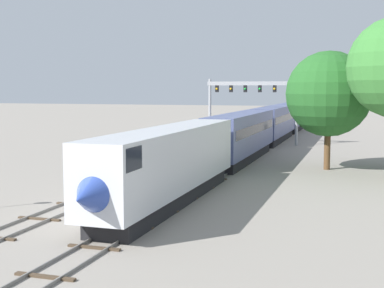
{
  "coord_description": "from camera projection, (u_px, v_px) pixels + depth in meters",
  "views": [
    {
      "loc": [
        13.48,
        -27.52,
        7.26
      ],
      "look_at": [
        1.0,
        12.0,
        3.0
      ],
      "focal_mm": 50.57,
      "sensor_mm": 36.0,
      "label": 1
    }
  ],
  "objects": [
    {
      "name": "track_near",
      "position": [
        224.0,
        144.0,
        69.87
      ],
      "size": [
        2.6,
        160.0,
        0.16
      ],
      "color": "slate",
      "rests_on": "ground"
    },
    {
      "name": "track_main",
      "position": [
        287.0,
        133.0,
        87.2
      ],
      "size": [
        2.6,
        200.0,
        0.16
      ],
      "color": "slate",
      "rests_on": "ground"
    },
    {
      "name": "signal_gantry",
      "position": [
        252.0,
        96.0,
        70.26
      ],
      "size": [
        12.1,
        0.49,
        8.53
      ],
      "color": "#999BA0",
      "rests_on": "ground"
    },
    {
      "name": "passenger_train",
      "position": [
        262.0,
        128.0,
        64.71
      ],
      "size": [
        3.04,
        85.9,
        4.8
      ],
      "color": "silver",
      "rests_on": "ground"
    },
    {
      "name": "ground_plane",
      "position": [
        112.0,
        216.0,
        30.89
      ],
      "size": [
        400.0,
        400.0,
        0.0
      ],
      "primitive_type": "plane",
      "color": "gray"
    },
    {
      "name": "trackside_tree_mid",
      "position": [
        329.0,
        94.0,
        47.96
      ],
      "size": [
        7.62,
        7.62,
        10.61
      ],
      "color": "brown",
      "rests_on": "ground"
    }
  ]
}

